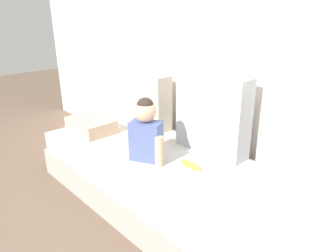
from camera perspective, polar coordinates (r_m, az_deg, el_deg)
The scene contains 9 objects.
ground_plane at distance 2.32m, azimuth 1.91°, elevation -15.48°, with size 12.00×12.00×0.00m, color brown.
back_wall at distance 2.31m, azimuth 12.46°, elevation 16.01°, with size 5.65×0.10×2.40m, color silver.
couch at distance 2.22m, azimuth 1.97°, elevation -11.54°, with size 2.45×0.86×0.38m.
throw_pillow_left at distance 2.76m, azimuth -4.38°, elevation 4.92°, with size 0.55×0.16×0.47m, color beige.
throw_pillow_center at distance 2.24m, azimuth 8.06°, elevation 2.25°, with size 0.56×0.16×0.57m, color #B2BCC6.
throw_pillow_right at distance 1.91m, azimuth 26.09°, elevation -4.18°, with size 0.49×0.16×0.51m, color beige.
toddler at distance 2.11m, azimuth -4.08°, elevation -0.72°, with size 0.32×0.21×0.45m.
banana at distance 2.08m, azimuth 4.11°, elevation -7.08°, with size 0.17×0.04×0.04m, color yellow.
folded_blanket at distance 2.73m, azimuth -13.87°, elevation 0.17°, with size 0.40×0.28×0.11m, color tan.
Camera 1 is at (1.30, -1.34, 1.38)m, focal length 33.35 mm.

